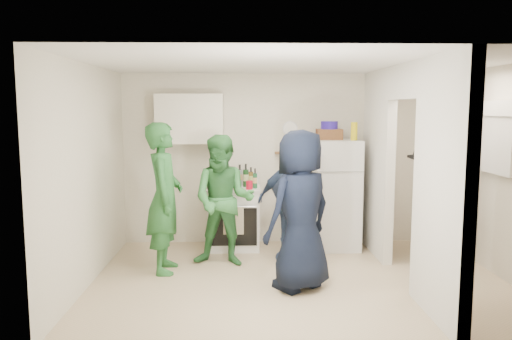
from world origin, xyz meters
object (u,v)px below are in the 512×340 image
Objects in this scene: blue_bowl at (329,125)px; person_green_center at (224,201)px; person_green_left at (165,198)px; person_navy at (300,210)px; yellow_cup_stack_top at (354,131)px; wicker_basket at (329,134)px; person_nook at (429,203)px; fridge at (336,194)px; stove at (234,218)px; person_denim at (290,203)px.

person_green_center is at bearing -151.89° from blue_bowl.
person_green_left reaches higher than person_navy.
person_navy is (0.87, -0.88, 0.05)m from person_green_center.
yellow_cup_stack_top is 0.14× the size of person_navy.
person_green_center is (-1.79, -0.64, -0.85)m from yellow_cup_stack_top.
person_nook is (1.15, -0.85, -0.84)m from wicker_basket.
yellow_cup_stack_top reaches higher than fridge.
person_green_left is 1.15× the size of person_nook.
person_green_center reaches higher than stove.
blue_bowl reaches higher than yellow_cup_stack_top.
fridge is at bearing -68.65° from person_green_left.
blue_bowl is at bearing 38.05° from person_green_center.
wicker_basket is 1.40× the size of yellow_cup_stack_top.
fridge is 6.49× the size of blue_bowl.
person_green_center is 1.05× the size of person_nook.
wicker_basket is at bearing -66.63° from person_green_left.
person_green_center reaches higher than person_nook.
person_green_left reaches higher than blue_bowl.
person_navy reaches higher than fridge.
yellow_cup_stack_top reaches higher than person_nook.
blue_bowl is at bearing 154.89° from yellow_cup_stack_top.
blue_bowl is at bearing 153.43° from fridge.
person_denim is at bearing 22.78° from person_green_center.
stove is 2.66m from person_nook.
yellow_cup_stack_top reaches higher than person_navy.
wicker_basket reaches higher than person_denim.
stove is 0.53× the size of person_green_center.
stove is at bearing 178.82° from fridge.
person_nook is (1.05, -0.80, 0.02)m from fridge.
person_navy is (-0.60, -1.67, -0.75)m from wicker_basket.
blue_bowl is (0.00, 0.00, 0.13)m from wicker_basket.
stove is 1.80m from wicker_basket.
stove is 2.53× the size of wicker_basket.
person_nook is at bearing -88.71° from person_green_left.
person_green_center is 2.62m from person_nook.
person_green_left is 1.20× the size of person_denim.
yellow_cup_stack_top is (0.32, -0.15, -0.08)m from blue_bowl.
stove is at bearing -179.15° from blue_bowl.
fridge reaches higher than stove.
fridge is at bearing -26.57° from wicker_basket.
wicker_basket reaches higher than stove.
wicker_basket is 0.22× the size of person_nook.
person_navy is (0.76, -1.65, 0.44)m from stove.
yellow_cup_stack_top is (1.67, -0.13, 1.24)m from stove.
blue_bowl is 0.15× the size of person_nook.
person_green_left is at bearing -129.57° from stove.
wicker_basket is 0.23× the size of person_denim.
yellow_cup_stack_top is 0.16× the size of person_nook.
blue_bowl is 0.14× the size of person_green_center.
blue_bowl is 1.30m from person_denim.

